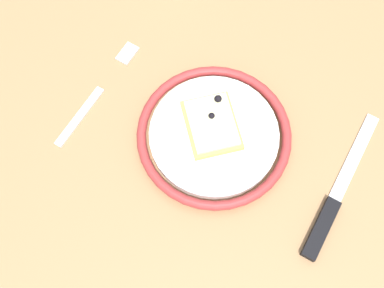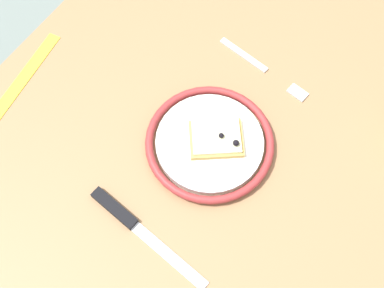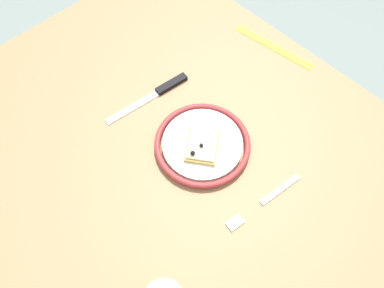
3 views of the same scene
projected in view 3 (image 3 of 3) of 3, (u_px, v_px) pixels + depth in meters
ground_plane at (182, 227)px, 1.46m from camera, size 6.00×6.00×0.00m
dining_table at (175, 158)px, 0.90m from camera, size 1.14×0.94×0.71m
plate at (202, 144)px, 0.82m from camera, size 0.23×0.23×0.02m
pizza_slice_near at (202, 145)px, 0.80m from camera, size 0.11×0.12×0.03m
knife at (161, 90)px, 0.90m from camera, size 0.05×0.24×0.01m
fork at (264, 202)px, 0.76m from camera, size 0.04×0.20×0.00m
measuring_tape at (274, 47)px, 0.98m from camera, size 0.25×0.06×0.00m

